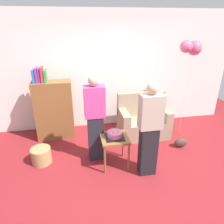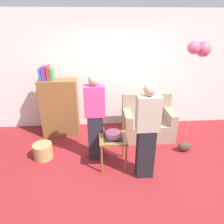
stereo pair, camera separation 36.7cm
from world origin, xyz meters
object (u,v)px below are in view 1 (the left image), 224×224
Objects in this scene: side_table at (115,141)px; handbag at (181,143)px; bookshelf at (54,109)px; birthday_cake at (115,135)px; person_holding_cake at (149,130)px; couch at (143,120)px; person_blowing_candles at (95,119)px; wicker_basket at (41,156)px; balloon_bunch at (192,47)px.

side_table is 1.56m from handbag.
bookshelf is 1.65m from birthday_cake.
person_holding_cake is (0.51, -0.31, 0.34)m from side_table.
bookshelf reaches higher than birthday_cake.
person_blowing_candles is (-1.16, -0.73, 0.49)m from couch.
couch is 1.35m from birthday_cake.
person_holding_cake is (-0.35, -1.31, 0.49)m from couch.
person_holding_cake is at bearing -18.33° from wicker_basket.
handbag is (0.62, -0.69, -0.24)m from couch.
person_holding_cake is 4.53× the size of wicker_basket.
birthday_cake is at bearing -47.73° from bookshelf.
wicker_basket is at bearing -162.13° from couch.
handbag is (0.97, 0.63, -0.73)m from person_holding_cake.
bookshelf is 1.66m from side_table.
birthday_cake is at bearing -130.59° from couch.
couch reaches higher than side_table.
person_holding_cake is (1.62, -1.53, 0.15)m from bookshelf.
couch is 0.68× the size of bookshelf.
balloon_bunch is (0.29, 0.62, 1.84)m from handbag.
bookshelf is 5.74× the size of handbag.
side_table is at bearing -170.58° from birthday_cake.
side_table is 0.27× the size of balloon_bunch.
birthday_cake reaches higher than side_table.
bookshelf is at bearing -25.23° from person_holding_cake.
bookshelf is at bearing 173.67° from couch.
handbag is (1.48, 0.31, -0.39)m from side_table.
person_blowing_candles reaches higher than birthday_cake.
balloon_bunch reaches higher than person_blowing_candles.
balloon_bunch is (1.77, 0.93, 1.45)m from side_table.
couch is 3.06× the size of wicker_basket.
wicker_basket is at bearing -103.33° from bookshelf.
person_holding_cake reaches higher than bookshelf.
side_table is 1.40m from wicker_basket.
balloon_bunch is at bearing 64.74° from handbag.
couch reaches higher than handbag.
birthday_cake is at bearing -12.61° from wicker_basket.
birthday_cake is 0.89× the size of wicker_basket.
bookshelf is 1.09m from wicker_basket.
person_blowing_candles is 1.23m from wicker_basket.
birthday_cake is 0.15× the size of balloon_bunch.
person_holding_cake is (0.81, -0.58, 0.00)m from person_blowing_candles.
person_holding_cake is 2.05m from wicker_basket.
couch is 1.46m from person_blowing_candles.
couch reaches higher than birthday_cake.
person_blowing_candles is 1.00× the size of person_holding_cake.
person_holding_cake is 1.37m from handbag.
person_blowing_candles is at bearing -1.60° from wicker_basket.
wicker_basket is 1.29× the size of handbag.
couch is at bearing 132.02° from handbag.
balloon_bunch reaches higher than bookshelf.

